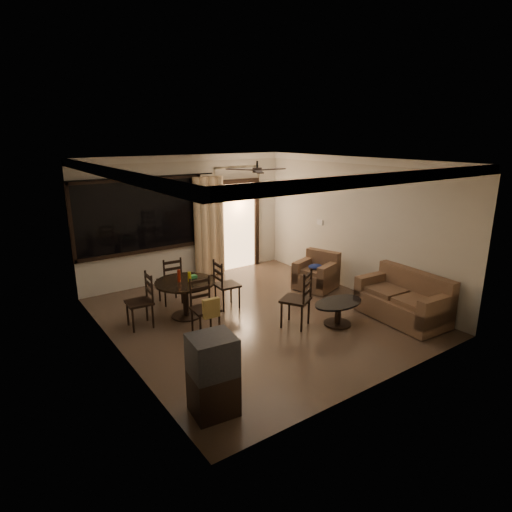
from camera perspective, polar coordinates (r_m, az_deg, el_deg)
ground at (r=7.95m, az=0.14°, el=-8.01°), size 5.50×5.50×0.00m
room_shell at (r=9.18m, az=-3.21°, el=7.16°), size 5.50×6.70×5.50m
dining_table at (r=7.85m, az=-9.40°, el=-4.33°), size 1.08×1.08×0.90m
dining_chair_west at (r=7.70m, az=-15.13°, el=-7.14°), size 0.45×0.45×0.95m
dining_chair_east at (r=8.26m, az=-3.93°, el=-4.99°), size 0.45×0.45×0.95m
dining_chair_south at (r=7.21m, az=-6.72°, el=-8.12°), size 0.45×0.50×0.95m
dining_chair_north at (r=8.63m, az=-11.31°, el=-4.34°), size 0.45×0.45×0.95m
tv_cabinet at (r=5.24m, az=-5.75°, el=-15.50°), size 0.58×0.53×1.00m
sofa at (r=8.17m, az=19.19°, el=-5.71°), size 0.94×1.64×0.85m
armchair at (r=9.33m, az=8.15°, el=-2.38°), size 0.97×0.97×0.77m
coffee_table at (r=7.65m, az=10.89°, el=-7.01°), size 0.97×0.58×0.42m
side_chair at (r=7.49m, az=5.37°, el=-7.12°), size 0.62×0.62×1.03m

